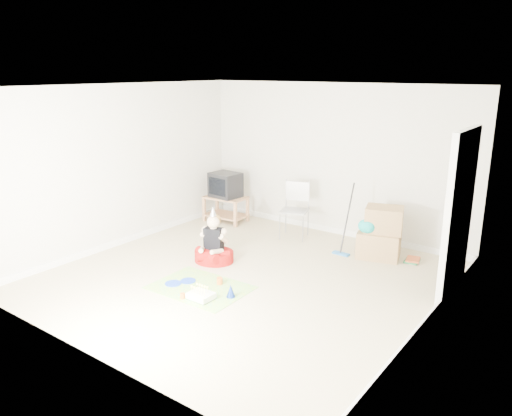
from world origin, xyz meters
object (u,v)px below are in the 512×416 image
Objects in this scene: crt_tv at (225,185)px; birthday_cake at (201,296)px; folding_chair at (294,211)px; cardboard_boxes at (380,234)px; tv_stand at (226,207)px; seated_woman at (214,250)px.

birthday_cake is (1.89, -2.79, -0.67)m from crt_tv.
birthday_cake is at bearing -83.13° from folding_chair.
folding_chair reaches higher than birthday_cake.
birthday_cake is at bearing -114.30° from cardboard_boxes.
cardboard_boxes is at bearing -0.64° from folding_chair.
tv_stand is 2.07m from seated_woman.
folding_chair is 1.73m from seated_woman.
folding_chair reaches higher than cardboard_boxes.
tv_stand is 2.61× the size of birthday_cake.
crt_tv reaches higher than tv_stand.
cardboard_boxes is at bearing -1.13° from tv_stand.
cardboard_boxes is 2.58× the size of birthday_cake.
cardboard_boxes is at bearing 65.70° from birthday_cake.
cardboard_boxes reaches higher than tv_stand.
folding_chair is 3.17× the size of birthday_cake.
tv_stand reaches higher than birthday_cake.
seated_woman is at bearing -50.09° from crt_tv.
tv_stand is at bearing 124.11° from birthday_cake.
tv_stand is 0.43m from crt_tv.
seated_woman is at bearing -55.47° from tv_stand.
cardboard_boxes is 0.92× the size of seated_woman.
folding_chair is (1.56, -0.04, -0.23)m from crt_tv.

